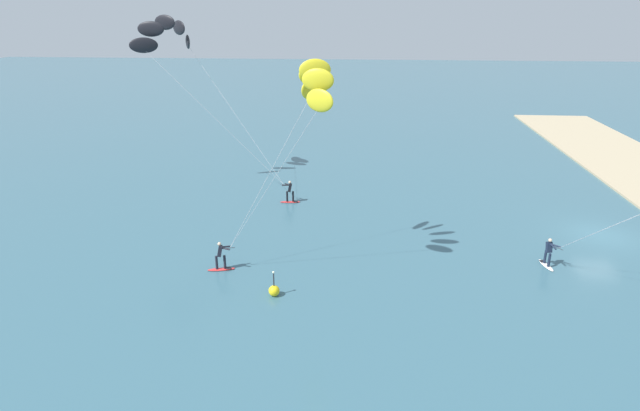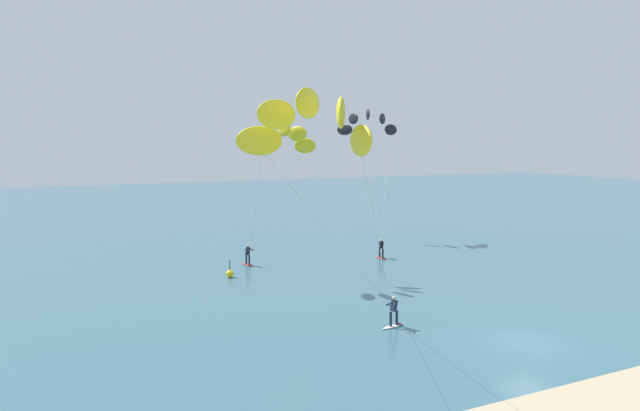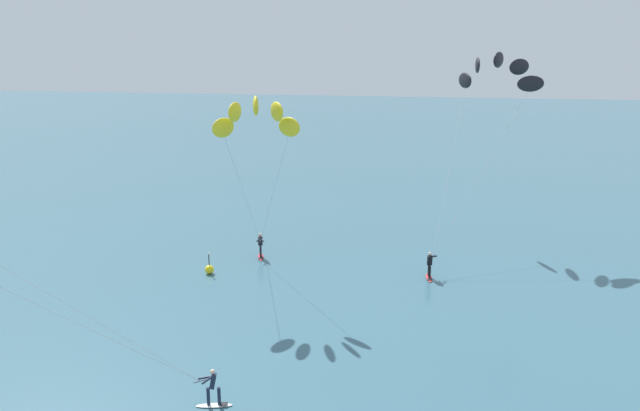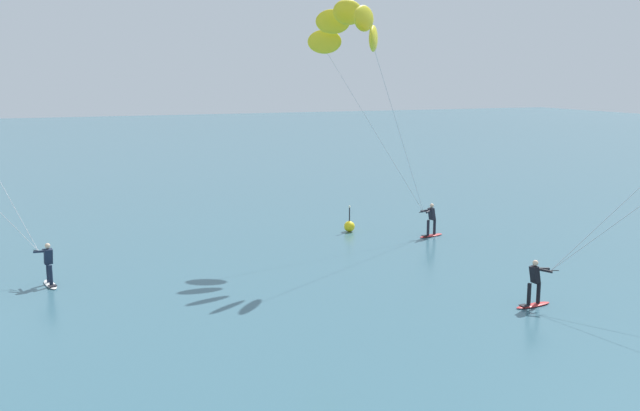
% 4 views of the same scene
% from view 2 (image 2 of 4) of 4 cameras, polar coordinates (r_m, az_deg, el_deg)
% --- Properties ---
extents(ground_plane, '(240.00, 240.00, 0.00)m').
position_cam_2_polar(ground_plane, '(30.86, 19.87, -12.60)').
color(ground_plane, '#386070').
extents(kitesurfer_nearshore, '(10.80, 9.04, 11.73)m').
position_cam_2_polar(kitesurfer_nearshore, '(21.12, -0.70, 7.11)').
color(kitesurfer_nearshore, white).
rests_on(kitesurfer_nearshore, ground).
extents(kitesurfer_mid_water, '(4.91, 7.06, 11.28)m').
position_cam_2_polar(kitesurfer_mid_water, '(41.31, -3.75, 6.13)').
color(kitesurfer_mid_water, red).
rests_on(kitesurfer_mid_water, ground).
extents(kitesurfer_far_out, '(7.83, 12.66, 13.12)m').
position_cam_2_polar(kitesurfer_far_out, '(58.61, 4.80, 7.83)').
color(kitesurfer_far_out, red).
rests_on(kitesurfer_far_out, ground).
extents(marker_buoy, '(0.56, 0.56, 1.38)m').
position_cam_2_polar(marker_buoy, '(42.65, -8.91, -6.65)').
color(marker_buoy, yellow).
rests_on(marker_buoy, ground).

